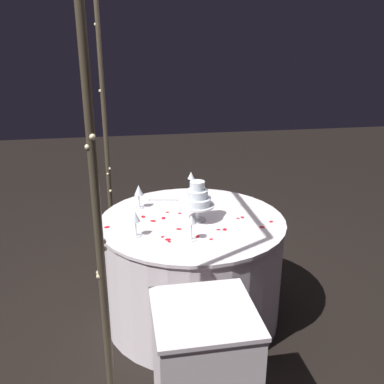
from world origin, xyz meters
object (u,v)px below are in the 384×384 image
object	(u,v)px
decorative_arch	(99,117)
wine_glass_3	(191,177)
tiered_cake	(197,198)
wine_glass_0	(192,221)
cake_knife	(155,200)
main_table	(192,268)
side_table	(203,378)
wine_glass_1	(139,191)
wine_glass_2	(135,218)

from	to	relation	value
decorative_arch	wine_glass_3	world-z (taller)	decorative_arch
tiered_cake	wine_glass_0	distance (m)	0.29
decorative_arch	cake_knife	world-z (taller)	decorative_arch
cake_knife	wine_glass_0	bearing A→B (deg)	-167.06
decorative_arch	wine_glass_0	size ratio (longest dim) A/B	14.02
main_table	cake_knife	xyz separation A→B (m)	(0.38, 0.21, 0.37)
side_table	decorative_arch	bearing A→B (deg)	23.03
wine_glass_1	wine_glass_2	xyz separation A→B (m)	(-0.45, 0.04, -0.01)
wine_glass_1	cake_knife	size ratio (longest dim) A/B	0.56
wine_glass_0	cake_knife	bearing A→B (deg)	12.94
main_table	tiered_cake	xyz separation A→B (m)	(-0.02, -0.03, 0.51)
tiered_cake	wine_glass_2	xyz separation A→B (m)	(-0.17, 0.40, -0.04)
wine_glass_0	wine_glass_2	size ratio (longest dim) A/B	1.01
tiered_cake	wine_glass_3	world-z (taller)	tiered_cake
wine_glass_1	tiered_cake	bearing A→B (deg)	-128.46
decorative_arch	wine_glass_0	xyz separation A→B (m)	(-0.29, -0.48, -0.56)
main_table	wine_glass_0	distance (m)	0.57
wine_glass_0	wine_glass_1	bearing A→B (deg)	25.99
main_table	tiered_cake	world-z (taller)	tiered_cake
tiered_cake	wine_glass_0	bearing A→B (deg)	162.80
decorative_arch	tiered_cake	world-z (taller)	decorative_arch
wine_glass_3	cake_knife	bearing A→B (deg)	111.62
main_table	wine_glass_1	bearing A→B (deg)	51.32
tiered_cake	cake_knife	size ratio (longest dim) A/B	0.90
decorative_arch	cake_knife	xyz separation A→B (m)	(0.37, -0.33, -0.68)
wine_glass_2	cake_knife	xyz separation A→B (m)	(0.56, -0.16, -0.11)
side_table	wine_glass_1	size ratio (longest dim) A/B	4.47
tiered_cake	wine_glass_1	bearing A→B (deg)	51.54
tiered_cake	decorative_arch	bearing A→B (deg)	87.72
wine_glass_3	tiered_cake	bearing A→B (deg)	174.50
tiered_cake	wine_glass_0	size ratio (longest dim) A/B	1.68
side_table	wine_glass_0	distance (m)	0.84
side_table	wine_glass_3	world-z (taller)	wine_glass_3
decorative_arch	tiered_cake	size ratio (longest dim) A/B	8.35
wine_glass_0	wine_glass_1	xyz separation A→B (m)	(0.55, 0.27, 0.00)
main_table	wine_glass_2	world-z (taller)	wine_glass_2
wine_glass_0	decorative_arch	bearing A→B (deg)	58.69
side_table	wine_glass_0	size ratio (longest dim) A/B	4.70
wine_glass_0	wine_glass_3	xyz separation A→B (m)	(0.78, -0.13, 0.01)
wine_glass_3	side_table	bearing A→B (deg)	172.32
side_table	wine_glass_2	world-z (taller)	wine_glass_2
main_table	wine_glass_2	size ratio (longest dim) A/B	7.75
main_table	cake_knife	bearing A→B (deg)	28.99
main_table	wine_glass_1	world-z (taller)	wine_glass_1
main_table	side_table	bearing A→B (deg)	173.08
wine_glass_0	wine_glass_3	world-z (taller)	wine_glass_3
decorative_arch	side_table	size ratio (longest dim) A/B	2.98
wine_glass_0	cake_knife	world-z (taller)	wine_glass_0
wine_glass_1	wine_glass_3	world-z (taller)	wine_glass_3
tiered_cake	wine_glass_2	distance (m)	0.43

